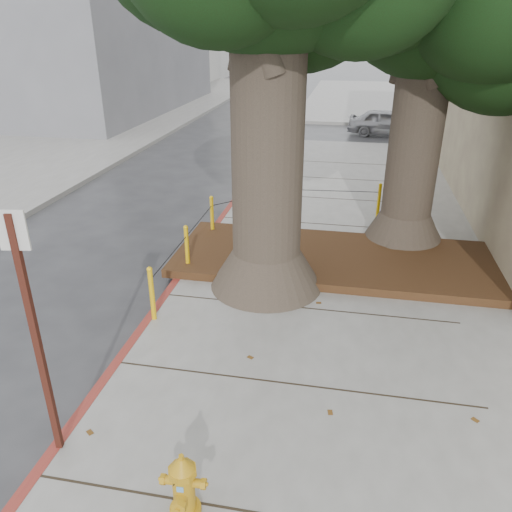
% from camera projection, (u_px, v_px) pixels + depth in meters
% --- Properties ---
extents(ground, '(140.00, 140.00, 0.00)m').
position_uv_depth(ground, '(254.00, 388.00, 6.83)').
color(ground, '#28282B').
rests_on(ground, ground).
extents(sidewalk_far, '(16.00, 20.00, 0.15)m').
position_uv_depth(sidewalk_far, '(433.00, 99.00, 32.48)').
color(sidewalk_far, slate).
rests_on(sidewalk_far, ground).
extents(curb_red, '(0.14, 26.00, 0.16)m').
position_uv_depth(curb_red, '(175.00, 285.00, 9.37)').
color(curb_red, maroon).
rests_on(curb_red, ground).
extents(planter_bed, '(6.40, 2.60, 0.16)m').
position_uv_depth(planter_bed, '(335.00, 259.00, 10.05)').
color(planter_bed, black).
rests_on(planter_bed, sidewalk_main).
extents(bollard_ring, '(3.79, 5.39, 0.95)m').
position_uv_depth(bollard_ring, '(254.00, 224.00, 10.60)').
color(bollard_ring, '#E6AF0C').
rests_on(bollard_ring, sidewalk_main).
extents(fire_hydrant, '(0.39, 0.35, 0.75)m').
position_uv_depth(fire_hydrant, '(183.00, 485.00, 4.78)').
color(fire_hydrant, '#C68D14').
rests_on(fire_hydrant, sidewalk_main).
extents(signpost, '(0.28, 0.08, 2.86)m').
position_uv_depth(signpost, '(34.00, 326.00, 5.01)').
color(signpost, '#471911').
rests_on(signpost, sidewalk_main).
extents(car_silver, '(3.46, 1.62, 1.15)m').
position_uv_depth(car_silver, '(387.00, 123.00, 22.04)').
color(car_silver, '#99989D').
rests_on(car_silver, ground).
extents(car_dark, '(1.62, 3.74, 1.07)m').
position_uv_depth(car_dark, '(82.00, 111.00, 25.31)').
color(car_dark, black).
rests_on(car_dark, ground).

